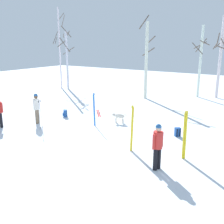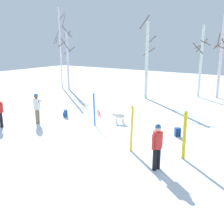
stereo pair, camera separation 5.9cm
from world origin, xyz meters
The scene contains 17 objects.
ground_plane centered at (0.00, 0.00, 0.00)m, with size 60.00×60.00×0.00m, color white.
person_1 centered at (4.06, -0.53, 0.98)m, with size 0.34×0.50×1.72m.
person_2 centered at (-3.87, 0.89, 0.98)m, with size 0.34×0.47×1.72m.
dog centered at (-0.05, 3.47, 0.39)m, with size 0.86×0.41×0.57m.
ski_pair_planted_0 centered at (-0.92, 2.33, 0.91)m, with size 0.20×0.08×1.83m.
ski_pair_planted_1 centered at (4.58, 0.87, 0.97)m, with size 0.14×0.08×1.95m.
ski_pair_planted_2 centered at (2.48, 0.44, 0.98)m, with size 0.05×0.21×1.97m.
ski_pair_lying_0 centered at (-2.27, 4.55, 0.01)m, with size 1.29×1.45×0.05m.
ski_poles_0 centered at (-2.95, 0.32, 0.82)m, with size 0.07×0.22×1.55m.
backpack_0 centered at (3.50, 3.20, 0.21)m, with size 0.34×0.35×0.44m.
backpack_1 centered at (-3.49, 2.73, 0.21)m, with size 0.35×0.34×0.44m.
water_bottle_0 centered at (2.51, 3.01, 0.13)m, with size 0.07×0.07×0.27m.
birch_tree_0 centered at (-10.99, 10.23, 3.96)m, with size 1.21×1.21×7.62m.
birch_tree_1 centered at (-10.05, 10.15, 2.96)m, with size 1.45×1.46×5.92m.
birch_tree_2 centered at (-1.86, 10.50, 3.13)m, with size 1.24×0.88×6.54m.
birch_tree_3 centered at (1.61, 13.37, 3.01)m, with size 1.36×1.43×5.79m.
birch_tree_4 centered at (3.00, 13.90, 3.34)m, with size 1.32×1.33×6.48m.
Camera 2 is at (7.49, -8.58, 4.46)m, focal length 41.79 mm.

